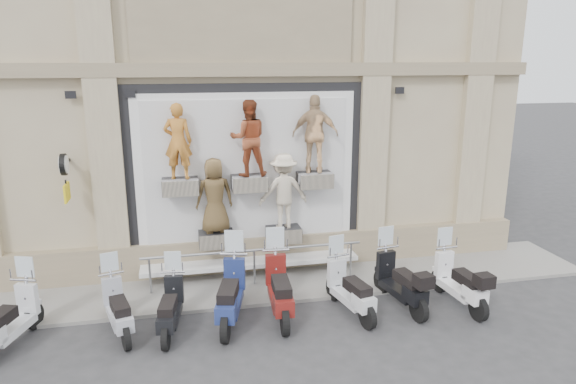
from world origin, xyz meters
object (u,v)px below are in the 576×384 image
clock_sign_bracket (65,171)px  scooter_b (8,309)px  scooter_g (350,280)px  scooter_i (460,271)px  scooter_h (401,272)px  scooter_f (279,278)px  scooter_c (117,298)px  scooter_d (170,298)px  scooter_e (230,283)px  guard_rail (254,268)px

clock_sign_bracket → scooter_b: 3.00m
scooter_g → scooter_i: size_ratio=0.97×
scooter_i → clock_sign_bracket: bearing=159.4°
scooter_h → scooter_f: bearing=168.7°
scooter_c → scooter_d: 0.98m
scooter_c → scooter_i: bearing=-18.4°
clock_sign_bracket → scooter_g: clock_sign_bracket is taller
scooter_d → scooter_g: bearing=7.9°
clock_sign_bracket → scooter_g: 6.35m
scooter_c → scooter_g: bearing=-18.1°
scooter_c → scooter_e: size_ratio=0.85×
scooter_d → scooter_h: bearing=9.0°
scooter_d → scooter_i: size_ratio=0.92×
scooter_b → scooter_d: (2.82, -0.04, -0.05)m
guard_rail → scooter_c: size_ratio=2.86×
guard_rail → scooter_f: scooter_f is taller
guard_rail → scooter_b: size_ratio=2.71×
scooter_b → scooter_g: 6.39m
scooter_d → guard_rail: bearing=49.5°
scooter_f → scooter_h: 2.56m
scooter_d → scooter_f: (2.15, 0.17, 0.13)m
scooter_e → guard_rail: bearing=78.9°
scooter_f → clock_sign_bracket: bearing=159.2°
scooter_g → scooter_h: 1.13m
clock_sign_bracket → scooter_g: size_ratio=0.55×
guard_rail → scooter_c: (-2.82, -1.47, 0.25)m
scooter_c → scooter_g: (4.54, -0.17, 0.03)m
scooter_b → scooter_e: (3.98, 0.10, 0.09)m
scooter_c → scooter_d: (0.97, -0.15, -0.01)m
scooter_c → scooter_e: bearing=-16.2°
scooter_e → scooter_g: (2.41, -0.16, -0.09)m
scooter_b → scooter_f: (4.97, 0.14, 0.08)m
scooter_e → scooter_i: 4.79m
clock_sign_bracket → scooter_b: clock_sign_bracket is taller
scooter_i → scooter_b: bearing=173.9°
scooter_d → scooter_f: 2.16m
guard_rail → scooter_g: 2.40m
scooter_c → scooter_h: size_ratio=0.91×
scooter_c → scooter_i: 6.91m
scooter_f → scooter_h: size_ratio=1.06×
scooter_f → scooter_g: size_ratio=1.12×
scooter_g → scooter_f: bearing=160.1°
clock_sign_bracket → scooter_f: (4.19, -1.91, -1.96)m
guard_rail → scooter_c: bearing=-152.4°
scooter_c → clock_sign_bracket: bearing=103.1°
scooter_f → scooter_b: bearing=-174.7°
scooter_b → clock_sign_bracket: bearing=87.8°
scooter_c → scooter_i: (6.91, -0.31, 0.05)m
clock_sign_bracket → scooter_b: (-0.77, -2.05, -2.04)m
scooter_b → scooter_d: bearing=17.7°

